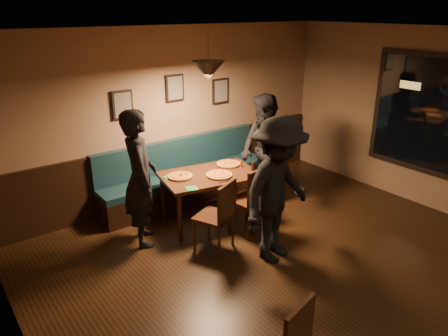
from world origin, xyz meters
The scene contains 24 objects.
floor centered at (0.00, 0.00, 0.00)m, with size 7.00×7.00×0.00m, color black.
ceiling centered at (0.00, 0.00, 2.80)m, with size 7.00×7.00×0.00m, color silver.
wall_back centered at (0.00, 3.50, 1.40)m, with size 6.00×6.00×0.00m, color #8C704F.
wall_left centered at (-3.00, 0.00, 1.40)m, with size 7.00×7.00×0.00m, color #8C704F.
wainscot centered at (0.00, 3.47, 0.50)m, with size 5.88×0.06×1.00m, color black.
booth_bench centered at (0.00, 3.20, 0.50)m, with size 3.00×0.60×1.00m, color #0F232D, non-canonical shape.
picture_left centered at (-0.90, 3.47, 1.70)m, with size 0.32×0.04×0.42m, color black.
picture_center centered at (0.00, 3.47, 1.85)m, with size 0.32×0.04×0.42m, color black.
picture_right centered at (0.90, 3.47, 1.70)m, with size 0.32×0.04×0.42m, color black.
pendant_lamp centered at (-0.10, 2.39, 2.25)m, with size 0.44×0.44×0.25m, color black.
dining_table centered at (-0.10, 2.39, 0.37)m, with size 1.40×0.90×0.75m, color black.
chair_near_left centered at (-0.54, 1.68, 0.49)m, with size 0.44×0.44×0.99m, color black, non-canonical shape.
chair_near_right centered at (0.14, 1.79, 0.50)m, with size 0.45×0.45×1.01m, color #32170E, non-canonical shape.
diner_left centered at (-1.19, 2.43, 0.94)m, with size 0.68×0.45×1.87m, color black.
diner_right centered at (0.94, 2.35, 0.90)m, with size 0.88×0.69×1.81m, color black.
diner_front centered at (-0.02, 1.04, 0.94)m, with size 1.21×0.70×1.88m, color black.
pizza_a centered at (-0.52, 2.54, 0.77)m, with size 0.35×0.35×0.04m, color orange.
pizza_b centered at (-0.04, 2.23, 0.77)m, with size 0.38×0.38×0.04m, color orange.
pizza_c centered at (0.35, 2.52, 0.77)m, with size 0.36×0.36×0.04m, color orange.
soda_glass centered at (0.51, 2.12, 0.82)m, with size 0.06×0.06×0.13m, color black.
tabasco_bottle centered at (0.46, 2.33, 0.81)m, with size 0.03×0.03×0.12m, color #982505.
napkin_a centered at (-0.64, 2.64, 0.75)m, with size 0.14×0.14×0.01m, color #1E7325.
napkin_b centered at (-0.60, 2.10, 0.75)m, with size 0.15×0.15×0.01m, color #217C35.
cutlery_set centered at (-0.06, 2.01, 0.75)m, with size 0.02×0.18×0.00m, color #B3B3B8.
Camera 1 is at (-3.41, -2.36, 3.05)m, focal length 33.96 mm.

